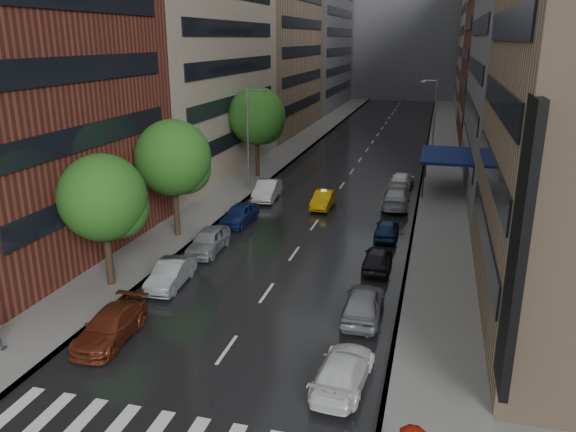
{
  "coord_description": "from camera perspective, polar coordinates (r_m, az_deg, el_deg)",
  "views": [
    {
      "loc": [
        8.27,
        -16.39,
        13.16
      ],
      "look_at": [
        0.0,
        14.48,
        3.0
      ],
      "focal_mm": 35.0,
      "sensor_mm": 36.0,
      "label": 1
    }
  ],
  "objects": [
    {
      "name": "sidewalk_right",
      "position": [
        67.67,
        15.41,
        5.85
      ],
      "size": [
        4.0,
        140.0,
        0.15
      ],
      "primitive_type": "cube",
      "color": "gray",
      "rests_on": "ground"
    },
    {
      "name": "tree_far",
      "position": [
        54.56,
        -3.2,
        10.11
      ],
      "size": [
        5.54,
        5.54,
        8.82
      ],
      "color": "#382619",
      "rests_on": "ground"
    },
    {
      "name": "parked_cars_right",
      "position": [
        37.94,
        9.83,
        -1.76
      ],
      "size": [
        2.39,
        36.96,
        1.58
      ],
      "color": "white",
      "rests_on": "ground"
    },
    {
      "name": "building_far",
      "position": [
        134.68,
        12.11,
        18.48
      ],
      "size": [
        40.0,
        14.0,
        32.0
      ],
      "primitive_type": "cube",
      "color": "slate",
      "rests_on": "ground"
    },
    {
      "name": "street_lamp_right",
      "position": [
        61.95,
        14.55,
        9.41
      ],
      "size": [
        1.74,
        0.22,
        9.0
      ],
      "color": "gray",
      "rests_on": "sidewalk_right"
    },
    {
      "name": "buildings_right",
      "position": [
        73.43,
        21.34,
        17.96
      ],
      "size": [
        8.05,
        109.1,
        36.0
      ],
      "color": "#937A5B",
      "rests_on": "ground"
    },
    {
      "name": "buildings_left",
      "position": [
        78.75,
        -2.33,
        19.68
      ],
      "size": [
        8.0,
        108.0,
        38.0
      ],
      "color": "maroon",
      "rests_on": "ground"
    },
    {
      "name": "parked_cars_left",
      "position": [
        37.03,
        -7.61,
        -2.11
      ],
      "size": [
        2.2,
        29.23,
        1.61
      ],
      "color": "#5C2212",
      "rests_on": "ground"
    },
    {
      "name": "street_lamp_left",
      "position": [
        49.77,
        -4.0,
        8.03
      ],
      "size": [
        1.74,
        0.22,
        9.0
      ],
      "color": "gray",
      "rests_on": "sidewalk_left"
    },
    {
      "name": "taxi",
      "position": [
        45.55,
        3.63,
        1.7
      ],
      "size": [
        1.5,
        4.15,
        1.36
      ],
      "primitive_type": "imported",
      "rotation": [
        0.0,
        0.0,
        -0.01
      ],
      "color": "yellow",
      "rests_on": "ground"
    },
    {
      "name": "awning",
      "position": [
        52.37,
        15.58,
        5.95
      ],
      "size": [
        4.0,
        8.0,
        3.12
      ],
      "color": "navy",
      "rests_on": "sidewalk_right"
    },
    {
      "name": "ground",
      "position": [
        22.59,
        -10.06,
        -18.3
      ],
      "size": [
        220.0,
        220.0,
        0.0
      ],
      "primitive_type": "plane",
      "color": "gray",
      "rests_on": "ground"
    },
    {
      "name": "tree_near",
      "position": [
        31.26,
        -18.3,
        1.76
      ],
      "size": [
        4.67,
        4.67,
        7.44
      ],
      "color": "#382619",
      "rests_on": "ground"
    },
    {
      "name": "road",
      "position": [
        68.19,
        7.8,
        6.35
      ],
      "size": [
        14.0,
        140.0,
        0.01
      ],
      "primitive_type": "cube",
      "color": "black",
      "rests_on": "ground"
    },
    {
      "name": "sidewalk_left",
      "position": [
        69.84,
        0.42,
        6.84
      ],
      "size": [
        4.0,
        140.0,
        0.15
      ],
      "primitive_type": "cube",
      "color": "gray",
      "rests_on": "ground"
    },
    {
      "name": "tree_mid",
      "position": [
        38.22,
        -11.6,
        5.79
      ],
      "size": [
        5.09,
        5.09,
        8.12
      ],
      "color": "#382619",
      "rests_on": "ground"
    }
  ]
}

